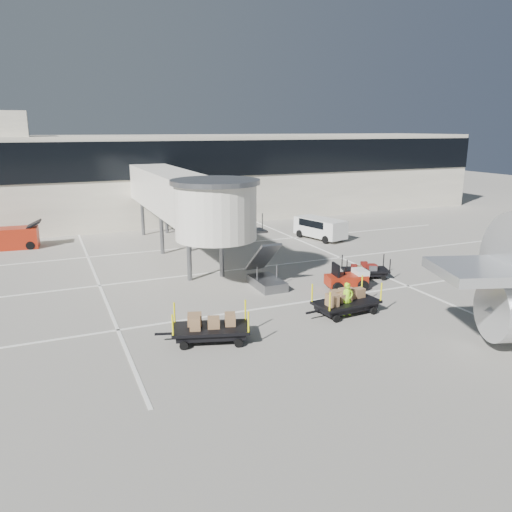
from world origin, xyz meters
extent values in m
plane|color=#B7B1A4|center=(0.00, 0.00, 0.00)|extent=(140.00, 140.00, 0.00)
cube|color=white|center=(0.00, 2.00, 0.01)|extent=(40.00, 0.15, 0.02)
cube|color=white|center=(0.00, 9.00, 0.01)|extent=(40.00, 0.15, 0.02)
cube|color=white|center=(0.00, 16.00, 0.01)|extent=(40.00, 0.15, 0.02)
cube|color=white|center=(6.00, 10.00, 0.01)|extent=(0.15, 30.00, 0.02)
cube|color=white|center=(-10.00, 10.00, 0.01)|extent=(0.15, 30.00, 0.02)
cube|color=#ECE4CB|center=(0.00, 30.00, 4.00)|extent=(64.00, 12.00, 8.00)
cube|color=black|center=(0.00, 23.95, 6.00)|extent=(64.00, 0.12, 3.20)
cube|color=white|center=(-4.00, 15.00, 4.30)|extent=(3.00, 18.00, 2.80)
cylinder|color=white|center=(-4.00, 6.00, 4.30)|extent=(4.40, 4.40, 3.00)
cylinder|color=slate|center=(-4.00, 6.00, 5.90)|extent=(4.80, 4.80, 0.25)
cylinder|color=slate|center=(-5.00, 8.00, 1.45)|extent=(0.28, 0.28, 2.90)
cylinder|color=slate|center=(-3.00, 8.00, 1.45)|extent=(0.28, 0.28, 2.90)
cylinder|color=slate|center=(-5.00, 15.00, 1.45)|extent=(0.28, 0.28, 2.90)
cylinder|color=slate|center=(-3.00, 15.00, 1.45)|extent=(0.28, 0.28, 2.90)
cylinder|color=slate|center=(-5.00, 22.00, 1.45)|extent=(0.28, 0.28, 2.90)
cylinder|color=slate|center=(-3.00, 22.00, 1.45)|extent=(0.28, 0.28, 2.90)
cube|color=slate|center=(-1.40, 5.00, 0.25)|extent=(1.40, 2.60, 0.50)
cube|color=slate|center=(-1.40, 5.60, 1.60)|extent=(1.20, 2.60, 2.06)
cube|color=slate|center=(-1.40, 7.00, 2.85)|extent=(1.40, 1.20, 0.12)
cube|color=#9A200E|center=(2.54, 3.04, 0.51)|extent=(2.37, 1.41, 0.56)
cube|color=white|center=(3.36, 2.91, 0.88)|extent=(0.80, 1.11, 0.33)
cube|color=black|center=(1.89, 3.15, 1.07)|extent=(0.26, 0.93, 0.84)
cylinder|color=black|center=(1.71, 2.56, 0.30)|extent=(0.62, 0.32, 0.59)
cylinder|color=black|center=(1.90, 3.76, 0.30)|extent=(0.62, 0.32, 0.59)
cylinder|color=black|center=(3.17, 2.33, 0.30)|extent=(0.62, 0.32, 0.59)
cylinder|color=black|center=(3.36, 3.52, 0.30)|extent=(0.62, 0.32, 0.59)
cube|color=black|center=(4.73, 4.35, 0.49)|extent=(2.95, 2.14, 0.11)
cube|color=black|center=(4.73, 4.35, 0.33)|extent=(2.63, 1.86, 0.22)
cube|color=black|center=(3.19, 4.90, 0.35)|extent=(0.61, 0.27, 0.07)
cylinder|color=black|center=(3.66, 4.10, 0.15)|extent=(0.33, 0.22, 0.30)
cylinder|color=black|center=(4.06, 5.22, 0.15)|extent=(0.33, 0.22, 0.30)
cylinder|color=black|center=(5.41, 3.48, 0.15)|extent=(0.33, 0.22, 0.30)
cylinder|color=black|center=(5.81, 4.60, 0.15)|extent=(0.33, 0.22, 0.30)
cylinder|color=black|center=(3.33, 4.21, 0.89)|extent=(0.06, 0.06, 0.80)
cylinder|color=black|center=(3.73, 5.34, 0.89)|extent=(0.06, 0.06, 0.80)
cylinder|color=black|center=(5.74, 3.36, 0.89)|extent=(0.06, 0.06, 0.80)
cylinder|color=black|center=(6.14, 4.49, 0.89)|extent=(0.06, 0.06, 0.80)
cube|color=maroon|center=(5.27, 4.44, 0.67)|extent=(0.47, 0.36, 0.27)
cube|color=olive|center=(3.90, 4.54, 0.72)|extent=(0.44, 0.34, 0.36)
cube|color=maroon|center=(4.11, 4.34, 0.69)|extent=(0.52, 0.41, 0.30)
cube|color=maroon|center=(5.05, 3.90, 0.71)|extent=(0.48, 0.43, 0.34)
cube|color=#47484C|center=(5.20, 3.98, 0.73)|extent=(0.47, 0.37, 0.37)
cube|color=olive|center=(5.41, 3.94, 0.71)|extent=(0.48, 0.46, 0.35)
cube|color=olive|center=(5.13, 3.98, 0.68)|extent=(0.50, 0.43, 0.28)
cube|color=black|center=(0.40, -0.23, 0.58)|extent=(3.26, 1.82, 0.13)
cube|color=black|center=(0.40, -0.23, 0.39)|extent=(2.92, 1.56, 0.26)
cube|color=black|center=(-1.53, -0.39, 0.42)|extent=(0.74, 0.14, 0.08)
cylinder|color=black|center=(-0.64, -1.02, 0.18)|extent=(0.37, 0.18, 0.36)
cylinder|color=black|center=(-0.76, 0.39, 0.18)|extent=(0.37, 0.18, 0.36)
cylinder|color=black|center=(1.55, -0.84, 0.18)|extent=(0.37, 0.18, 0.36)
cylinder|color=black|center=(1.43, 0.57, 0.18)|extent=(0.37, 0.18, 0.36)
cylinder|color=#FFF40D|center=(-1.05, -1.06, 1.05)|extent=(0.07, 0.07, 0.94)
cylinder|color=#FFF40D|center=(-1.16, 0.35, 1.05)|extent=(0.07, 0.07, 0.94)
cylinder|color=#FFF40D|center=(1.95, -0.81, 1.05)|extent=(0.07, 0.07, 0.94)
cylinder|color=#FFF40D|center=(1.84, 0.60, 1.05)|extent=(0.07, 0.07, 0.94)
cube|color=#946D47|center=(0.12, 0.20, 0.83)|extent=(0.69, 0.52, 0.39)
cube|color=#946D47|center=(1.08, -0.30, 0.83)|extent=(0.49, 0.57, 0.38)
cube|color=#946D47|center=(0.31, -0.47, 0.88)|extent=(0.63, 0.43, 0.49)
cube|color=#946D47|center=(0.45, -0.05, 0.89)|extent=(0.69, 0.45, 0.50)
cube|color=#946D47|center=(0.35, -0.37, 0.85)|extent=(0.69, 0.59, 0.43)
cube|color=#946D47|center=(1.44, 0.05, 0.85)|extent=(0.71, 0.58, 0.42)
cube|color=#946D47|center=(-0.51, -0.40, 0.88)|extent=(0.47, 0.43, 0.49)
cube|color=#946D47|center=(1.19, -0.31, 0.87)|extent=(0.59, 0.52, 0.45)
cube|color=black|center=(-6.59, -0.74, 0.58)|extent=(3.47, 2.43, 0.13)
cube|color=black|center=(-6.59, -0.74, 0.39)|extent=(3.10, 2.11, 0.26)
cube|color=black|center=(-8.45, -0.17, 0.42)|extent=(0.73, 0.30, 0.08)
cylinder|color=black|center=(-7.85, -1.09, 0.18)|extent=(0.38, 0.25, 0.36)
cylinder|color=black|center=(-7.44, 0.26, 0.18)|extent=(0.38, 0.25, 0.36)
cylinder|color=black|center=(-5.74, -1.74, 0.18)|extent=(0.38, 0.25, 0.36)
cylinder|color=black|center=(-5.33, -0.39, 0.18)|extent=(0.38, 0.25, 0.36)
cylinder|color=#FFF40D|center=(-8.24, -0.97, 1.05)|extent=(0.07, 0.07, 0.95)
cylinder|color=#FFF40D|center=(-7.83, 0.38, 1.05)|extent=(0.07, 0.07, 0.95)
cylinder|color=#FFF40D|center=(-5.35, -1.86, 1.05)|extent=(0.07, 0.07, 0.95)
cylinder|color=#FFF40D|center=(-4.94, -0.51, 1.05)|extent=(0.07, 0.07, 0.95)
cube|color=#946D47|center=(-5.87, -0.80, 0.85)|extent=(0.59, 0.66, 0.41)
cube|color=#946D47|center=(-7.47, -0.79, 0.92)|extent=(0.71, 0.68, 0.56)
cube|color=#946D47|center=(-7.19, -1.00, 0.83)|extent=(0.57, 0.57, 0.39)
cube|color=#946D47|center=(-7.67, -0.66, 0.85)|extent=(0.78, 0.67, 0.41)
imported|color=#9AED18|center=(0.31, -0.42, 0.81)|extent=(0.61, 0.42, 1.61)
cube|color=white|center=(7.74, 14.76, 0.96)|extent=(2.86, 4.69, 1.41)
cube|color=white|center=(7.23, 16.65, 0.68)|extent=(1.76, 0.92, 0.82)
cube|color=black|center=(7.70, 14.93, 1.32)|extent=(2.45, 3.11, 0.57)
cylinder|color=black|center=(7.29, 13.12, 0.31)|extent=(0.37, 0.66, 0.62)
cylinder|color=black|center=(8.96, 13.57, 0.31)|extent=(0.37, 0.66, 0.62)
cylinder|color=black|center=(6.53, 15.94, 0.31)|extent=(0.37, 0.66, 0.62)
cylinder|color=black|center=(8.20, 16.39, 0.31)|extent=(0.37, 0.66, 0.62)
cube|color=#9A200E|center=(-15.02, 20.94, 0.78)|extent=(4.08, 2.03, 1.56)
cube|color=black|center=(-13.26, 20.77, 1.76)|extent=(1.13, 1.54, 0.55)
cylinder|color=black|center=(-13.64, 20.08, 0.31)|extent=(0.64, 0.32, 0.62)
cylinder|color=black|center=(-13.50, 21.52, 0.31)|extent=(0.64, 0.32, 0.62)
camera|label=1|loc=(-12.51, -19.24, 8.65)|focal=35.00mm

